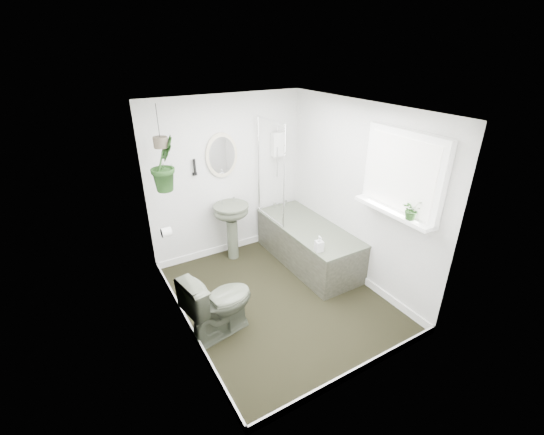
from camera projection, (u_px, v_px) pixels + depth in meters
floor at (278, 298)px, 4.56m from camera, size 2.30×2.80×0.02m
ceiling at (280, 107)px, 3.55m from camera, size 2.30×2.80×0.02m
wall_back at (227, 178)px, 5.15m from camera, size 2.30×0.02×2.30m
wall_front at (368, 278)px, 2.96m from camera, size 2.30×0.02×2.30m
wall_left at (177, 240)px, 3.53m from camera, size 0.02×2.80×2.30m
wall_right at (357, 195)px, 4.59m from camera, size 0.02×2.80×2.30m
skirting at (278, 294)px, 4.53m from camera, size 2.30×2.80×0.10m
bathtub at (308, 244)px, 5.18m from camera, size 0.72×1.72×0.58m
bath_screen at (271, 172)px, 4.99m from camera, size 0.04×0.72×1.40m
shower_box at (278, 144)px, 5.29m from camera, size 0.20×0.10×0.35m
oval_mirror at (222, 155)px, 4.94m from camera, size 0.46×0.03×0.62m
wall_sconce at (195, 167)px, 4.79m from camera, size 0.04×0.04×0.22m
toilet_roll_holder at (166, 232)px, 4.21m from camera, size 0.11×0.11×0.11m
window_recess at (403, 173)px, 3.79m from camera, size 0.08×1.00×0.90m
window_sill at (392, 211)px, 3.94m from camera, size 0.18×1.00×0.04m
window_blinds at (400, 174)px, 3.77m from camera, size 0.01×0.86×0.76m
toilet at (219, 303)px, 3.86m from camera, size 0.82×0.56×0.77m
pedestal_sink at (232, 232)px, 5.24m from camera, size 0.51×0.44×0.85m
sill_plant at (412, 210)px, 3.68m from camera, size 0.20×0.17×0.21m
hanging_plant at (163, 164)px, 4.15m from camera, size 0.43×0.44×0.63m
soap_bottle at (319, 244)px, 4.41m from camera, size 0.11×0.11×0.20m
hanging_pot at (161, 142)px, 4.04m from camera, size 0.16×0.16×0.12m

